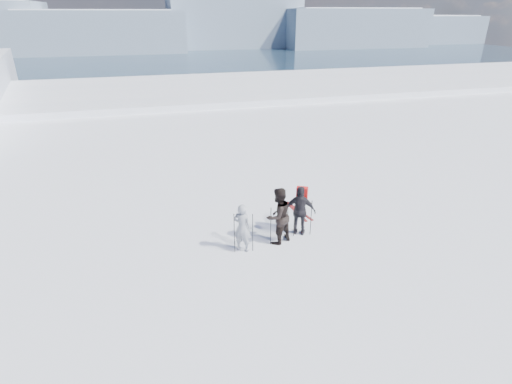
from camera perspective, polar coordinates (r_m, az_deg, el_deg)
lake_basin at (r=40.19m, az=-7.56°, el=4.90°), size 820.00×820.00×71.62m
far_mountain_range at (r=463.91m, az=-12.14°, el=22.13°), size 770.00×110.00×53.00m
skier_grey at (r=12.10m, az=-1.96°, el=-5.12°), size 0.68×0.63×1.57m
skier_dark at (r=12.46m, az=3.17°, el=-3.44°), size 1.12×1.03×1.86m
skier_pack at (r=13.02m, az=6.36°, el=-2.70°), size 1.07×0.84×1.69m
backpack at (r=12.78m, az=6.73°, el=2.28°), size 0.41×0.35×0.55m
ski_poles at (r=12.53m, az=2.78°, el=-4.80°), size 2.66×0.52×1.32m
skis_loose at (r=14.84m, az=5.95°, el=-2.72°), size 0.50×1.70×0.03m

